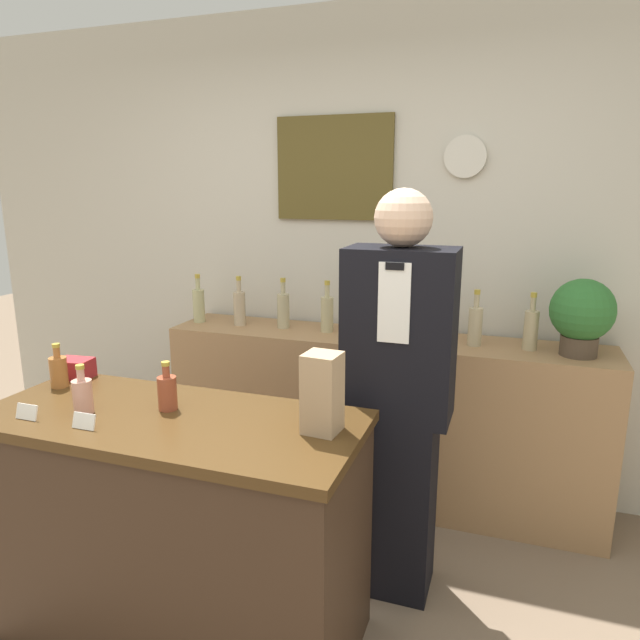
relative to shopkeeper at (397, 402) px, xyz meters
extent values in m
cube|color=beige|center=(-0.48, 1.00, 0.49)|extent=(5.20, 0.06, 2.70)
cube|color=brown|center=(-0.59, 0.95, 0.97)|extent=(0.68, 0.02, 0.57)
cylinder|color=beige|center=(0.13, 0.95, 1.02)|extent=(0.22, 0.03, 0.22)
cube|color=#9E754C|center=(-0.24, 0.72, -0.39)|extent=(2.39, 0.43, 0.94)
cube|color=#382619|center=(-0.74, -0.55, -0.43)|extent=(1.41, 0.59, 0.88)
cube|color=#432C13|center=(-0.74, -0.55, 0.03)|extent=(1.44, 0.62, 0.04)
cylinder|color=tan|center=(-1.37, -0.78, -0.58)|extent=(0.07, 0.07, 0.26)
cylinder|color=tan|center=(-1.05, -0.78, -0.58)|extent=(0.07, 0.07, 0.26)
cylinder|color=brown|center=(-0.74, -0.78, -0.58)|extent=(0.07, 0.07, 0.26)
cylinder|color=brown|center=(-0.43, -0.78, -0.58)|extent=(0.07, 0.07, 0.26)
cube|color=black|center=(0.00, 0.00, -0.46)|extent=(0.33, 0.26, 0.81)
cube|color=black|center=(0.00, 0.00, 0.29)|extent=(0.44, 0.26, 0.70)
cube|color=white|center=(0.00, -0.13, 0.45)|extent=(0.12, 0.01, 0.31)
cube|color=black|center=(0.00, -0.14, 0.59)|extent=(0.07, 0.01, 0.03)
sphere|color=#DBB293|center=(0.00, 0.00, 0.75)|extent=(0.23, 0.23, 0.23)
cylinder|color=#4C3D2D|center=(0.74, 0.69, 0.13)|extent=(0.17, 0.17, 0.10)
sphere|color=#2D6B2D|center=(0.74, 0.69, 0.30)|extent=(0.30, 0.30, 0.30)
cube|color=tan|center=(-0.16, -0.49, 0.19)|extent=(0.13, 0.13, 0.28)
cube|color=white|center=(-1.21, -0.74, 0.08)|extent=(0.09, 0.02, 0.06)
cube|color=white|center=(-0.95, -0.74, 0.08)|extent=(0.09, 0.02, 0.06)
cube|color=maroon|center=(-1.37, -0.31, 0.10)|extent=(0.16, 0.12, 0.08)
cylinder|color=#A1612E|center=(-1.35, -0.42, 0.12)|extent=(0.07, 0.07, 0.13)
cylinder|color=#A1612E|center=(-1.35, -0.42, 0.20)|extent=(0.03, 0.03, 0.04)
cylinder|color=#B29933|center=(-1.35, -0.42, 0.23)|extent=(0.03, 0.03, 0.01)
cylinder|color=tan|center=(-1.05, -0.62, 0.12)|extent=(0.07, 0.07, 0.13)
cylinder|color=tan|center=(-1.05, -0.62, 0.20)|extent=(0.03, 0.03, 0.04)
cylinder|color=#B29933|center=(-1.05, -0.62, 0.23)|extent=(0.03, 0.03, 0.01)
cylinder|color=brown|center=(-0.78, -0.49, 0.12)|extent=(0.07, 0.07, 0.13)
cylinder|color=brown|center=(-0.78, -0.49, 0.20)|extent=(0.03, 0.03, 0.04)
cylinder|color=#B29933|center=(-0.78, -0.49, 0.23)|extent=(0.03, 0.03, 0.01)
cylinder|color=tan|center=(-1.35, 0.71, 0.18)|extent=(0.07, 0.07, 0.20)
cylinder|color=tan|center=(-1.35, 0.71, 0.31)|extent=(0.03, 0.03, 0.07)
cylinder|color=#B29933|center=(-1.35, 0.71, 0.36)|extent=(0.03, 0.03, 0.02)
cylinder|color=tan|center=(-1.09, 0.71, 0.18)|extent=(0.07, 0.07, 0.20)
cylinder|color=tan|center=(-1.09, 0.71, 0.31)|extent=(0.03, 0.03, 0.07)
cylinder|color=#B29933|center=(-1.09, 0.71, 0.36)|extent=(0.03, 0.03, 0.02)
cylinder|color=tan|center=(-0.82, 0.74, 0.18)|extent=(0.07, 0.07, 0.20)
cylinder|color=tan|center=(-0.82, 0.74, 0.31)|extent=(0.03, 0.03, 0.07)
cylinder|color=#B29933|center=(-0.82, 0.74, 0.36)|extent=(0.03, 0.03, 0.02)
cylinder|color=tan|center=(-0.55, 0.73, 0.18)|extent=(0.07, 0.07, 0.20)
cylinder|color=tan|center=(-0.55, 0.73, 0.31)|extent=(0.03, 0.03, 0.07)
cylinder|color=#B29933|center=(-0.55, 0.73, 0.36)|extent=(0.03, 0.03, 0.02)
cylinder|color=tan|center=(-0.28, 0.70, 0.18)|extent=(0.07, 0.07, 0.20)
cylinder|color=tan|center=(-0.28, 0.70, 0.31)|extent=(0.03, 0.03, 0.07)
cylinder|color=#B29933|center=(-0.28, 0.70, 0.36)|extent=(0.03, 0.03, 0.02)
cylinder|color=tan|center=(-0.02, 0.73, 0.18)|extent=(0.07, 0.07, 0.20)
cylinder|color=tan|center=(-0.02, 0.73, 0.31)|extent=(0.03, 0.03, 0.07)
cylinder|color=#B29933|center=(-0.02, 0.73, 0.36)|extent=(0.03, 0.03, 0.02)
cylinder|color=tan|center=(0.25, 0.71, 0.18)|extent=(0.07, 0.07, 0.20)
cylinder|color=tan|center=(0.25, 0.71, 0.31)|extent=(0.03, 0.03, 0.07)
cylinder|color=#B29933|center=(0.25, 0.71, 0.36)|extent=(0.03, 0.03, 0.02)
cylinder|color=tan|center=(0.52, 0.72, 0.18)|extent=(0.07, 0.07, 0.20)
cylinder|color=tan|center=(0.52, 0.72, 0.31)|extent=(0.03, 0.03, 0.07)
cylinder|color=#B29933|center=(0.52, 0.72, 0.36)|extent=(0.03, 0.03, 0.02)
camera|label=1|loc=(0.42, -2.21, 0.87)|focal=32.00mm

